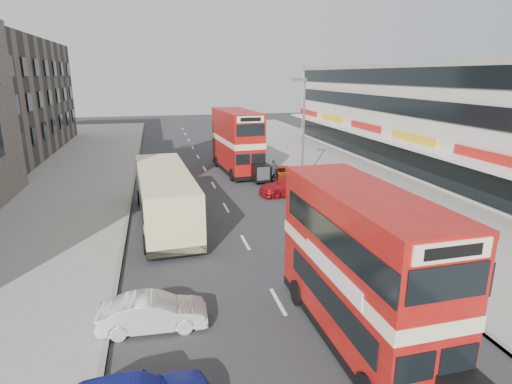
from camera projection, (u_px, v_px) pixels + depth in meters
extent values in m
plane|color=#28282B|center=(295.00, 332.00, 14.10)|extent=(160.00, 160.00, 0.00)
cube|color=#28282B|center=(213.00, 185.00, 32.82)|extent=(12.00, 90.00, 0.01)
cube|color=gray|center=(354.00, 176.00, 35.49)|extent=(12.00, 90.00, 0.15)
cube|color=gray|center=(48.00, 194.00, 30.12)|extent=(12.00, 90.00, 0.15)
cube|color=gray|center=(133.00, 189.00, 31.44)|extent=(0.20, 90.00, 0.16)
cube|color=gray|center=(288.00, 180.00, 34.17)|extent=(0.20, 90.00, 0.16)
cube|color=beige|center=(428.00, 119.00, 37.95)|extent=(8.00, 46.00, 9.00)
cube|color=black|center=(385.00, 152.00, 37.83)|extent=(0.10, 44.00, 2.40)
cube|color=gray|center=(434.00, 66.00, 36.71)|extent=(8.20, 46.20, 0.40)
cube|color=white|center=(378.00, 137.00, 37.26)|extent=(1.80, 44.00, 0.20)
cylinder|color=slate|center=(303.00, 135.00, 31.35)|extent=(0.16, 0.16, 8.00)
cube|color=slate|center=(300.00, 80.00, 30.17)|extent=(1.00, 0.20, 0.25)
cube|color=black|center=(355.00, 327.00, 13.79)|extent=(2.58, 7.68, 0.33)
cube|color=maroon|center=(358.00, 296.00, 13.48)|extent=(2.56, 7.68, 2.10)
cube|color=beige|center=(360.00, 262.00, 13.16)|extent=(2.60, 7.72, 0.43)
cube|color=maroon|center=(363.00, 228.00, 12.85)|extent=(2.56, 7.68, 2.00)
cube|color=maroon|center=(365.00, 194.00, 12.56)|extent=(2.58, 7.70, 0.24)
cube|color=black|center=(237.00, 168.00, 37.18)|extent=(3.23, 8.39, 0.36)
cube|color=maroon|center=(237.00, 154.00, 36.85)|extent=(3.21, 8.39, 2.26)
cube|color=beige|center=(237.00, 140.00, 36.50)|extent=(3.25, 8.43, 0.46)
cube|color=maroon|center=(236.00, 126.00, 36.17)|extent=(3.21, 8.39, 2.15)
cube|color=maroon|center=(236.00, 112.00, 35.85)|extent=(3.23, 8.41, 0.26)
cube|color=black|center=(261.00, 173.00, 32.89)|extent=(1.33, 1.33, 1.33)
cube|color=black|center=(166.00, 216.00, 24.31)|extent=(3.44, 11.10, 0.44)
cube|color=beige|center=(165.00, 195.00, 23.97)|extent=(3.42, 11.10, 2.85)
imported|color=silver|center=(153.00, 313.00, 14.15)|extent=(3.68, 1.44, 1.19)
imported|color=#A71016|center=(291.00, 185.00, 30.08)|extent=(4.85, 2.31, 1.36)
imported|color=#BE4113|center=(277.00, 173.00, 34.53)|extent=(3.91, 1.87, 1.08)
imported|color=teal|center=(239.00, 147.00, 45.97)|extent=(4.03, 1.66, 1.37)
imported|color=gray|center=(342.00, 180.00, 29.80)|extent=(0.83, 0.81, 1.88)
imported|color=gray|center=(274.00, 178.00, 33.06)|extent=(0.72, 1.88, 0.98)
imported|color=black|center=(274.00, 170.00, 32.88)|extent=(0.59, 0.40, 1.59)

